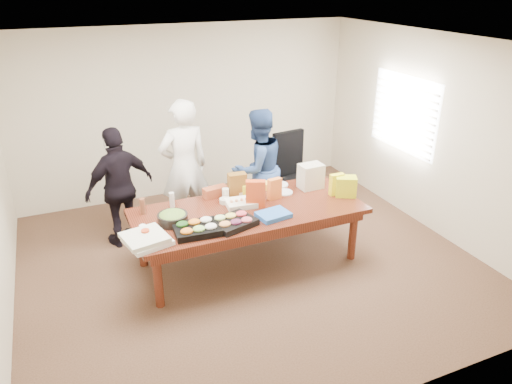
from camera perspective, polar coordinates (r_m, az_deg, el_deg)
name	(u,v)px	position (r m, az deg, el deg)	size (l,w,h in m)	color
floor	(249,262)	(6.27, -0.87, -8.24)	(5.50, 5.00, 0.02)	#47301E
ceiling	(247,42)	(5.33, -1.06, 17.26)	(5.50, 5.00, 0.02)	white
wall_back	(188,112)	(7.92, -8.00, 9.34)	(5.50, 0.04, 2.70)	beige
wall_front	(378,274)	(3.72, 14.18, -9.35)	(5.50, 0.04, 2.70)	beige
wall_right	(432,135)	(7.12, 20.09, 6.38)	(0.04, 5.00, 2.70)	beige
window_panel	(404,114)	(7.48, 17.02, 8.83)	(0.03, 1.40, 1.10)	white
window_blinds	(401,114)	(7.46, 16.78, 8.81)	(0.04, 1.36, 1.00)	beige
conference_table	(248,236)	(6.07, -0.89, -5.17)	(2.80, 1.20, 0.75)	#4C1C0F
office_chair	(295,179)	(7.13, 4.57, 1.50)	(0.62, 0.62, 1.22)	black
person_center	(184,167)	(6.69, -8.46, 2.88)	(0.69, 0.46, 1.90)	white
person_right	(258,169)	(6.83, 0.22, 2.78)	(0.83, 0.65, 1.71)	navy
person_left	(120,187)	(6.57, -15.75, 0.53)	(0.96, 0.40, 1.63)	black
veggie_tray	(197,229)	(5.40, -7.00, -4.39)	(0.50, 0.39, 0.08)	black
fruit_tray	(233,223)	(5.51, -2.69, -3.62)	(0.47, 0.37, 0.07)	black
sheet_cake	(242,203)	(5.97, -1.71, -1.31)	(0.38, 0.29, 0.07)	white
salad_bowl	(173,219)	(5.62, -9.80, -3.12)	(0.35, 0.35, 0.11)	black
chip_bag_blue	(273,215)	(5.70, 2.06, -2.70)	(0.37, 0.28, 0.06)	blue
chip_bag_red	(256,194)	(5.88, -0.05, -0.23)	(0.24, 0.10, 0.35)	#D24519
chip_bag_yellow	(337,184)	(6.31, 9.49, 0.91)	(0.19, 0.08, 0.28)	yellow
chip_bag_orange	(275,189)	(6.11, 2.21, 0.38)	(0.18, 0.08, 0.27)	orange
mayo_jar	(226,194)	(6.15, -3.60, -0.18)	(0.09, 0.09, 0.14)	white
mustard_bottle	(245,191)	(6.20, -1.36, 0.12)	(0.05, 0.05, 0.15)	yellow
dressing_bottle	(143,206)	(5.89, -13.23, -1.65)	(0.06, 0.06, 0.20)	brown
ranch_bottle	(172,200)	(6.00, -9.88, -0.91)	(0.06, 0.06, 0.19)	silver
banana_bunch	(259,186)	(6.42, 0.35, 0.70)	(0.26, 0.15, 0.09)	yellow
bread_loaf	(215,192)	(6.23, -4.82, 0.04)	(0.31, 0.14, 0.13)	#974426
kraft_bag	(237,184)	(6.21, -2.24, 0.90)	(0.23, 0.13, 0.30)	brown
red_cup	(146,235)	(5.34, -12.89, -4.95)	(0.09, 0.09, 0.12)	#BC3C19
clear_cup_a	(145,233)	(5.39, -12.98, -4.78)	(0.08, 0.08, 0.10)	silver
clear_cup_b	(143,229)	(5.48, -13.20, -4.30)	(0.07, 0.07, 0.10)	white
pizza_box_lower	(148,241)	(5.29, -12.66, -5.65)	(0.43, 0.43, 0.05)	white
pizza_box_upper	(145,237)	(5.26, -13.00, -5.24)	(0.43, 0.43, 0.05)	silver
plate_a	(284,192)	(6.34, 3.31, -0.02)	(0.23, 0.23, 0.01)	silver
plate_b	(279,185)	(6.56, 2.76, 0.89)	(0.24, 0.24, 0.02)	silver
dip_bowl_a	(240,193)	(6.26, -1.85, -0.09)	(0.14, 0.14, 0.06)	beige
dip_bowl_b	(225,201)	(6.05, -3.66, -1.03)	(0.14, 0.14, 0.06)	beige
grocery_bag_white	(311,176)	(6.46, 6.48, 1.87)	(0.31, 0.22, 0.33)	beige
grocery_bag_yellow	(346,186)	(6.30, 10.55, 0.66)	(0.26, 0.18, 0.26)	#D1DF18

